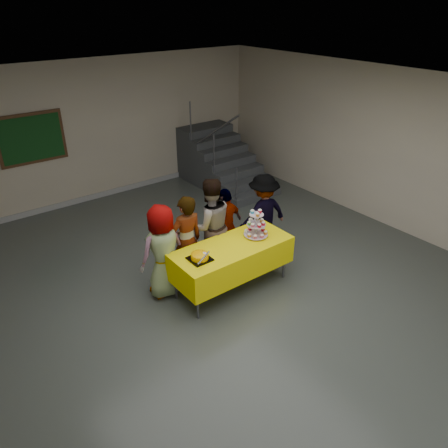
# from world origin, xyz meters

# --- Properties ---
(room_shell) EXTENTS (10.00, 10.04, 3.02)m
(room_shell) POSITION_xyz_m (0.00, 0.02, 2.13)
(room_shell) COLOR #4C514C
(room_shell) RESTS_ON ground
(bake_table) EXTENTS (1.88, 0.78, 0.77)m
(bake_table) POSITION_xyz_m (0.20, 0.44, 0.56)
(bake_table) COLOR #595960
(bake_table) RESTS_ON ground
(cupcake_stand) EXTENTS (0.38, 0.38, 0.44)m
(cupcake_stand) POSITION_xyz_m (0.67, 0.45, 0.94)
(cupcake_stand) COLOR silver
(cupcake_stand) RESTS_ON bake_table
(bear_cake) EXTENTS (0.32, 0.36, 0.12)m
(bear_cake) POSITION_xyz_m (-0.41, 0.41, 0.83)
(bear_cake) COLOR black
(bear_cake) RESTS_ON bake_table
(schoolchild_a) EXTENTS (0.74, 0.50, 1.48)m
(schoolchild_a) POSITION_xyz_m (-0.69, 0.97, 0.74)
(schoolchild_a) COLOR slate
(schoolchild_a) RESTS_ON ground
(schoolchild_b) EXTENTS (0.56, 0.37, 1.52)m
(schoolchild_b) POSITION_xyz_m (-0.28, 0.97, 0.76)
(schoolchild_b) COLOR slate
(schoolchild_b) RESTS_ON ground
(schoolchild_c) EXTENTS (0.91, 0.79, 1.62)m
(schoolchild_c) POSITION_xyz_m (0.26, 1.10, 0.81)
(schoolchild_c) COLOR slate
(schoolchild_c) RESTS_ON ground
(schoolchild_d) EXTENTS (0.85, 0.52, 1.35)m
(schoolchild_d) POSITION_xyz_m (0.60, 1.13, 0.68)
(schoolchild_d) COLOR slate
(schoolchild_d) RESTS_ON ground
(schoolchild_e) EXTENTS (0.98, 0.63, 1.44)m
(schoolchild_e) POSITION_xyz_m (1.35, 1.03, 0.72)
(schoolchild_e) COLOR slate
(schoolchild_e) RESTS_ON ground
(staircase) EXTENTS (1.30, 2.40, 2.04)m
(staircase) POSITION_xyz_m (2.70, 4.13, 0.49)
(staircase) COLOR #424447
(staircase) RESTS_ON ground
(noticeboard) EXTENTS (1.30, 0.05, 1.00)m
(noticeboard) POSITION_xyz_m (-1.27, 4.96, 1.60)
(noticeboard) COLOR #472B16
(noticeboard) RESTS_ON ground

